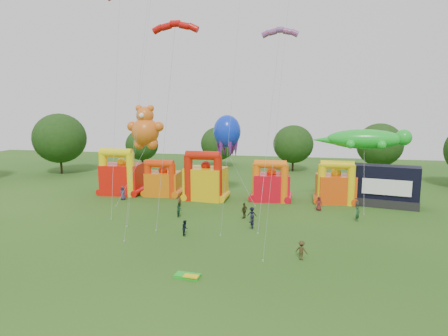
% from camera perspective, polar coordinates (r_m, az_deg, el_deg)
% --- Properties ---
extents(ground, '(160.00, 160.00, 0.00)m').
position_cam_1_polar(ground, '(32.65, -9.05, -15.63)').
color(ground, '#214C15').
rests_on(ground, ground).
extents(tree_ring, '(123.83, 125.93, 12.07)m').
position_cam_1_polar(tree_ring, '(31.59, -10.94, -4.51)').
color(tree_ring, '#352314').
rests_on(tree_ring, ground).
extents(bouncy_castle_0, '(6.07, 5.04, 7.24)m').
position_cam_1_polar(bouncy_castle_0, '(63.40, -14.48, -1.19)').
color(bouncy_castle_0, red).
rests_on(bouncy_castle_0, ground).
extents(bouncy_castle_1, '(5.16, 4.27, 5.63)m').
position_cam_1_polar(bouncy_castle_1, '(61.17, -8.76, -1.93)').
color(bouncy_castle_1, orange).
rests_on(bouncy_castle_1, ground).
extents(bouncy_castle_2, '(5.97, 5.00, 7.25)m').
position_cam_1_polar(bouncy_castle_2, '(57.93, -2.69, -1.84)').
color(bouncy_castle_2, '#E7B10C').
rests_on(bouncy_castle_2, ground).
extents(bouncy_castle_3, '(5.56, 4.71, 6.02)m').
position_cam_1_polar(bouncy_castle_3, '(57.70, 6.71, -2.39)').
color(bouncy_castle_3, red).
rests_on(bouncy_castle_3, ground).
extents(bouncy_castle_4, '(5.57, 4.75, 6.16)m').
position_cam_1_polar(bouncy_castle_4, '(58.01, 15.64, -2.55)').
color(bouncy_castle_4, '#E94A0C').
rests_on(bouncy_castle_4, ground).
extents(stage_trailer, '(9.35, 5.06, 5.58)m').
position_cam_1_polar(stage_trailer, '(58.44, 21.90, -2.43)').
color(stage_trailer, black).
rests_on(stage_trailer, ground).
extents(teddy_bear_kite, '(5.53, 7.39, 13.74)m').
position_cam_1_polar(teddy_bear_kite, '(58.01, -12.19, 1.98)').
color(teddy_bear_kite, orange).
rests_on(teddy_bear_kite, ground).
extents(gecko_kite, '(12.93, 7.47, 10.54)m').
position_cam_1_polar(gecko_kite, '(56.47, 19.43, 2.97)').
color(gecko_kite, green).
rests_on(gecko_kite, ground).
extents(octopus_kite, '(7.20, 7.96, 12.27)m').
position_cam_1_polar(octopus_kite, '(57.76, 1.75, 0.59)').
color(octopus_kite, '#0E2ED5').
rests_on(octopus_kite, ground).
extents(parafoil_kites, '(25.13, 12.40, 28.97)m').
position_cam_1_polar(parafoil_kites, '(48.62, -8.64, 8.23)').
color(parafoil_kites, red).
rests_on(parafoil_kites, ground).
extents(diamond_kites, '(18.74, 13.55, 39.45)m').
position_cam_1_polar(diamond_kites, '(41.83, -3.89, 13.44)').
color(diamond_kites, red).
rests_on(diamond_kites, ground).
extents(folded_kite_bundle, '(2.07, 1.22, 0.31)m').
position_cam_1_polar(folded_kite_bundle, '(32.88, -5.19, -15.10)').
color(folded_kite_bundle, green).
rests_on(folded_kite_bundle, ground).
extents(spectator_0, '(1.04, 0.76, 1.97)m').
position_cam_1_polar(spectator_0, '(59.72, -14.25, -3.50)').
color(spectator_0, '#2F2A47').
rests_on(spectator_0, ground).
extents(spectator_1, '(0.55, 0.68, 1.62)m').
position_cam_1_polar(spectator_1, '(54.50, -6.36, -4.65)').
color(spectator_1, maroon).
rests_on(spectator_1, ground).
extents(spectator_2, '(0.69, 0.88, 1.80)m').
position_cam_1_polar(spectator_2, '(49.53, -6.36, -5.91)').
color(spectator_2, '#173A22').
rests_on(spectator_2, ground).
extents(spectator_3, '(1.13, 0.70, 1.69)m').
position_cam_1_polar(spectator_3, '(47.52, 4.02, -6.58)').
color(spectator_3, black).
rests_on(spectator_3, ground).
extents(spectator_4, '(0.93, 1.24, 1.95)m').
position_cam_1_polar(spectator_4, '(48.53, 2.91, -6.09)').
color(spectator_4, '#393416').
rests_on(spectator_4, ground).
extents(spectator_5, '(0.49, 1.54, 1.66)m').
position_cam_1_polar(spectator_5, '(44.75, 4.02, -7.58)').
color(spectator_5, '#282843').
rests_on(spectator_5, ground).
extents(spectator_6, '(0.98, 0.71, 1.86)m').
position_cam_1_polar(spectator_6, '(53.46, 13.40, -4.97)').
color(spectator_6, maroon).
rests_on(spectator_6, ground).
extents(spectator_7, '(0.74, 0.77, 1.78)m').
position_cam_1_polar(spectator_7, '(49.86, 18.53, -6.24)').
color(spectator_7, '#1A4126').
rests_on(spectator_7, ground).
extents(spectator_8, '(0.76, 0.90, 1.65)m').
position_cam_1_polar(spectator_8, '(42.51, -5.57, -8.50)').
color(spectator_8, black).
rests_on(spectator_8, ground).
extents(spectator_9, '(1.28, 1.00, 1.74)m').
position_cam_1_polar(spectator_9, '(36.59, 11.01, -11.46)').
color(spectator_9, '#392D16').
rests_on(spectator_9, ground).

